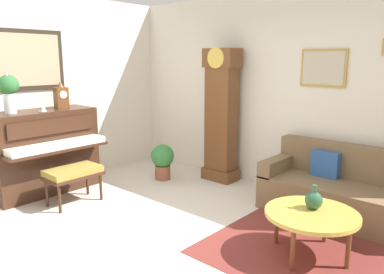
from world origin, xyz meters
TOP-DOWN VIEW (x-y plane):
  - ground_plane at (0.00, 0.00)m, footprint 6.40×6.00m
  - wall_left at (-2.60, -0.00)m, footprint 0.13×4.90m
  - wall_back at (0.02, 2.40)m, footprint 5.30×0.13m
  - area_rug at (1.45, 0.75)m, footprint 2.10×1.50m
  - piano at (-2.23, -0.00)m, footprint 0.87×1.44m
  - piano_bench at (-1.52, 0.02)m, footprint 0.42×0.70m
  - grandfather_clock at (-0.70, 2.09)m, footprint 0.52×0.34m
  - couch at (1.29, 1.94)m, footprint 1.90×0.80m
  - coffee_table at (1.38, 0.79)m, footprint 0.88×0.88m
  - mantel_clock at (-2.23, 0.32)m, footprint 0.13×0.18m
  - flower_vase at (-2.23, -0.40)m, footprint 0.26×0.26m
  - teacup at (-2.12, -0.03)m, footprint 0.12×0.12m
  - green_jug at (1.35, 0.88)m, footprint 0.17×0.17m
  - potted_plant at (-1.38, 1.49)m, footprint 0.36×0.36m

SIDE VIEW (x-z plane):
  - ground_plane at x=0.00m, z-range -0.10..0.00m
  - area_rug at x=1.45m, z-range 0.00..0.01m
  - couch at x=1.29m, z-range -0.11..0.73m
  - potted_plant at x=-1.38m, z-range 0.04..0.60m
  - piano_bench at x=-1.52m, z-range 0.17..0.65m
  - coffee_table at x=1.38m, z-range 0.19..0.63m
  - green_jug at x=1.35m, z-range 0.41..0.65m
  - piano at x=-2.23m, z-range 0.01..1.18m
  - grandfather_clock at x=-0.70m, z-range -0.05..1.98m
  - teacup at x=-2.12m, z-range 1.16..1.22m
  - mantel_clock at x=-2.23m, z-range 1.15..1.53m
  - wall_back at x=0.02m, z-range 0.00..2.80m
  - wall_left at x=-2.60m, z-range 0.01..2.81m
  - flower_vase at x=-2.23m, z-range 1.19..1.77m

